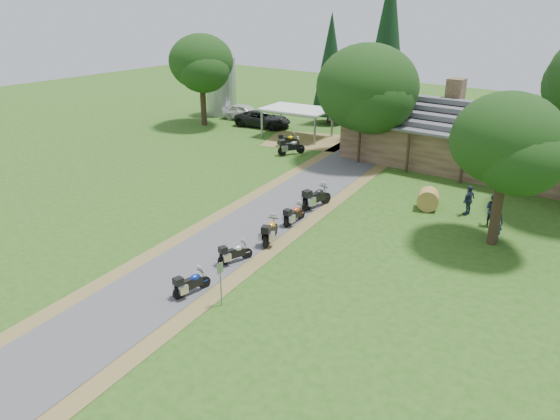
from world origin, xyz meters
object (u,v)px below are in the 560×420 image
Objects in this scene: motorcycle_row_b at (235,252)px; hay_bale at (428,199)px; car_white_sedan at (244,110)px; motorcycle_row_e at (317,196)px; carport at (297,123)px; motorcycle_row_a at (192,282)px; motorcycle_row_d at (294,213)px; motorcycle_carport_b at (291,146)px; silo at (221,84)px; car_dark_suv at (263,115)px; motorcycle_row_c at (270,230)px; lodge at (486,136)px; motorcycle_carport_a at (288,139)px.

hay_bale reaches higher than motorcycle_row_b.
motorcycle_row_e is at bearing -137.60° from car_white_sedan.
carport reaches higher than motorcycle_row_a.
car_white_sedan is at bearing 46.59° from motorcycle_row_a.
motorcycle_carport_b is at bearing 35.40° from motorcycle_row_d.
silo is 3.90× the size of motorcycle_row_b.
car_dark_suv is 26.43m from motorcycle_row_c.
motorcycle_carport_b is (-9.50, 20.41, 0.13)m from motorcycle_row_a.
lodge is 12.61× the size of motorcycle_carport_a.
car_white_sedan is at bearing 60.12° from motorcycle_row_e.
car_dark_suv is 3.04× the size of motorcycle_row_c.
motorcycle_row_c reaches higher than hay_bale.
car_dark_suv is 24.23m from hay_bale.
carport is 19.36m from hay_bale.
silo is 30.82m from motorcycle_row_d.
motorcycle_row_d reaches higher than motorcycle_row_b.
carport is at bearing -177.62° from lodge.
silo reaches higher than hay_bale.
motorcycle_carport_a is 0.82× the size of motorcycle_carport_b.
silo reaches higher than motorcycle_row_e.
car_white_sedan is 34.88m from motorcycle_row_a.
hay_bale is at bearing -89.16° from lodge.
motorcycle_carport_b is (-8.13, 8.56, -0.02)m from motorcycle_row_e.
silo is at bearing 155.95° from hay_bale.
carport is 3.61× the size of motorcycle_row_b.
silo is 7.78m from car_dark_suv.
car_dark_suv is at bearing 153.15° from hay_bale.
motorcycle_row_e is at bearing -141.75° from car_dark_suv.
lodge is 3.31× the size of silo.
motorcycle_row_b is at bearing -148.40° from car_white_sedan.
carport is 3.54× the size of motorcycle_row_a.
motorcycle_carport_b is (7.96, -6.23, -0.44)m from car_dark_suv.
motorcycle_row_e is (23.33, -16.73, -2.50)m from silo.
carport reaches higher than motorcycle_carport_b.
motorcycle_carport_a reaches higher than motorcycle_row_a.
silo is at bearing 91.94° from motorcycle_carport_b.
motorcycle_carport_b is at bearing 11.07° from motorcycle_row_c.
car_white_sedan reaches higher than hay_bale.
motorcycle_row_e is 14.42m from motorcycle_carport_a.
silo is at bearing 26.06° from motorcycle_row_c.
motorcycle_row_e is 1.67× the size of hay_bale.
car_white_sedan is (-24.94, 1.74, -1.43)m from lodge.
motorcycle_row_e reaches higher than hay_bale.
motorcycle_row_d is (23.69, -19.53, -2.63)m from silo.
motorcycle_row_e is (-1.38, 11.86, 0.16)m from motorcycle_row_a.
motorcycle_row_b is 0.84× the size of motorcycle_row_c.
carport reaches higher than hay_bale.
carport reaches higher than motorcycle_row_c.
car_white_sedan is at bearing 102.49° from motorcycle_carport_a.
car_dark_suv is 10.12m from motorcycle_carport_b.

